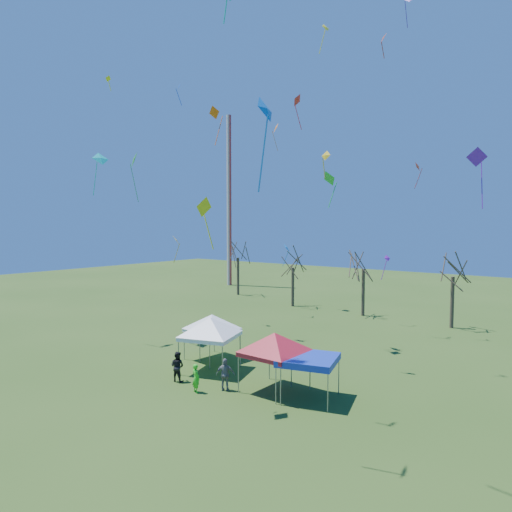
{
  "coord_description": "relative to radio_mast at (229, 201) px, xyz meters",
  "views": [
    {
      "loc": [
        16.24,
        -17.47,
        8.92
      ],
      "look_at": [
        0.64,
        3.0,
        7.18
      ],
      "focal_mm": 32.0,
      "sensor_mm": 36.0,
      "label": 1
    }
  ],
  "objects": [
    {
      "name": "person_grey",
      "position": [
        28.29,
        -33.28,
        -11.63
      ],
      "size": [
        1.09,
        0.92,
        1.74
      ],
      "primitive_type": "imported",
      "rotation": [
        0.0,
        0.0,
        3.73
      ],
      "color": "slate",
      "rests_on": "ground"
    },
    {
      "name": "tent_blue",
      "position": [
        32.48,
        -31.6,
        -10.47
      ],
      "size": [
        3.47,
        3.47,
        2.21
      ],
      "rotation": [
        0.0,
        0.0,
        0.27
      ],
      "color": "gray",
      "rests_on": "ground"
    },
    {
      "name": "kite_27",
      "position": [
        28.83,
        -35.42,
        -2.72
      ],
      "size": [
        0.69,
        1.04,
        2.58
      ],
      "rotation": [
        0.0,
        0.0,
        4.7
      ],
      "color": "yellow",
      "rests_on": "ground"
    },
    {
      "name": "kite_21",
      "position": [
        12.62,
        -21.69,
        9.1
      ],
      "size": [
        0.74,
        0.71,
        1.97
      ],
      "rotation": [
        0.0,
        0.0,
        5.63
      ],
      "color": "blue",
      "rests_on": "ground"
    },
    {
      "name": "kite_24",
      "position": [
        26.12,
        -22.8,
        5.46
      ],
      "size": [
        0.69,
        1.05,
        2.55
      ],
      "rotation": [
        0.0,
        0.0,
        4.86
      ],
      "color": "red",
      "rests_on": "ground"
    },
    {
      "name": "tree_0",
      "position": [
        7.15,
        -6.62,
        -6.01
      ],
      "size": [
        3.83,
        3.83,
        8.44
      ],
      "color": "#3D2D21",
      "rests_on": "ground"
    },
    {
      "name": "kite_1",
      "position": [
        21.21,
        -30.17,
        -4.63
      ],
      "size": [
        0.99,
        0.96,
        1.91
      ],
      "rotation": [
        0.0,
        0.0,
        2.42
      ],
      "color": "yellow",
      "rests_on": "ground"
    },
    {
      "name": "kite_20",
      "position": [
        11.98,
        -28.81,
        8.17
      ],
      "size": [
        0.35,
        0.56,
        1.24
      ],
      "rotation": [
        0.0,
        0.0,
        4.77
      ],
      "color": "yellow",
      "rests_on": "ground"
    },
    {
      "name": "kite_2",
      "position": [
        15.75,
        -10.62,
        6.84
      ],
      "size": [
        1.26,
        1.25,
        2.96
      ],
      "rotation": [
        0.0,
        0.0,
        5.51
      ],
      "color": "orange",
      "rests_on": "ground"
    },
    {
      "name": "kite_18",
      "position": [
        30.32,
        -26.07,
        0.7
      ],
      "size": [
        0.68,
        0.32,
        1.73
      ],
      "rotation": [
        0.0,
        0.0,
        6.18
      ],
      "color": "yellow",
      "rests_on": "ground"
    },
    {
      "name": "tent_white_mid",
      "position": [
        25.32,
        -31.28,
        -9.43
      ],
      "size": [
        4.1,
        4.1,
        3.8
      ],
      "rotation": [
        0.0,
        0.0,
        0.32
      ],
      "color": "gray",
      "rests_on": "ground"
    },
    {
      "name": "tree_2",
      "position": [
        25.63,
        -9.62,
        -6.21
      ],
      "size": [
        3.71,
        3.71,
        8.18
      ],
      "color": "#3D2D21",
      "rests_on": "ground"
    },
    {
      "name": "radio_mast",
      "position": [
        0.0,
        0.0,
        0.0
      ],
      "size": [
        0.7,
        0.7,
        25.0
      ],
      "primitive_type": "cylinder",
      "color": "silver",
      "rests_on": "ground"
    },
    {
      "name": "tent_red",
      "position": [
        30.48,
        -31.77,
        -9.53
      ],
      "size": [
        4.18,
        4.18,
        3.68
      ],
      "rotation": [
        0.0,
        0.0,
        -0.02
      ],
      "color": "gray",
      "rests_on": "ground"
    },
    {
      "name": "ground",
      "position": [
        28.0,
        -34.0,
        -12.5
      ],
      "size": [
        140.0,
        140.0,
        0.0
      ],
      "primitive_type": "plane",
      "color": "#2E4C18",
      "rests_on": "ground"
    },
    {
      "name": "kite_7",
      "position": [
        19.11,
        -23.95,
        5.39
      ],
      "size": [
        1.12,
        0.93,
        3.25
      ],
      "rotation": [
        0.0,
        0.0,
        3.13
      ],
      "color": "#EA580C",
      "rests_on": "ground"
    },
    {
      "name": "kite_26",
      "position": [
        25.2,
        -16.96,
        12.76
      ],
      "size": [
        0.83,
        0.95,
        2.52
      ],
      "rotation": [
        0.0,
        0.0,
        1.32
      ],
      "color": "yellow",
      "rests_on": "ground"
    },
    {
      "name": "tree_1",
      "position": [
        17.23,
        -9.35,
        -6.71
      ],
      "size": [
        3.42,
        3.42,
        7.54
      ],
      "color": "#3D2D21",
      "rests_on": "ground"
    },
    {
      "name": "person_green",
      "position": [
        27.24,
        -34.46,
        -11.73
      ],
      "size": [
        0.64,
        0.51,
        1.54
      ],
      "primitive_type": "imported",
      "rotation": [
        0.0,
        0.0,
        2.87
      ],
      "color": "#2CCF21",
      "rests_on": "ground"
    },
    {
      "name": "kite_11",
      "position": [
        28.0,
        -21.18,
        -0.12
      ],
      "size": [
        1.49,
        1.25,
        2.76
      ],
      "rotation": [
        0.0,
        0.0,
        2.72
      ],
      "color": "green",
      "rests_on": "ground"
    },
    {
      "name": "kite_14",
      "position": [
        13.51,
        -30.73,
        1.48
      ],
      "size": [
        1.16,
        1.46,
        3.35
      ],
      "rotation": [
        0.0,
        0.0,
        1.36
      ],
      "color": "#0BACA9",
      "rests_on": "ground"
    },
    {
      "name": "tree_3",
      "position": [
        34.03,
        -9.96,
        -6.42
      ],
      "size": [
        3.59,
        3.59,
        7.91
      ],
      "color": "#3D2D21",
      "rests_on": "ground"
    },
    {
      "name": "kite_22",
      "position": [
        28.91,
        -11.99,
        -6.63
      ],
      "size": [
        0.83,
        0.88,
        2.3
      ],
      "rotation": [
        0.0,
        0.0,
        1.05
      ],
      "color": "purple",
      "rests_on": "ground"
    },
    {
      "name": "kite_13",
      "position": [
        19.5,
        -14.05,
        -5.78
      ],
      "size": [
        0.86,
        1.05,
        2.3
      ],
      "rotation": [
        0.0,
        0.0,
        1.92
      ],
      "color": "#1580E9",
      "rests_on": "ground"
    },
    {
      "name": "kite_17",
      "position": [
        38.9,
        -25.68,
        -0.12
      ],
      "size": [
        1.1,
        0.78,
        3.19
      ],
      "rotation": [
        0.0,
        0.0,
        3.54
      ],
      "color": "#6C1AB7",
      "rests_on": "ground"
    },
    {
      "name": "kite_5",
      "position": [
        33.79,
        -37.15,
        0.8
      ],
      "size": [
        0.72,
        1.2,
        3.7
      ],
      "rotation": [
        0.0,
        0.0,
        1.7
      ],
      "color": "blue",
      "rests_on": "ground"
    },
    {
      "name": "kite_8",
      "position": [
        15.47,
        -29.13,
        1.42
      ],
      "size": [
        1.38,
        1.26,
        3.88
      ],
      "rotation": [
        0.0,
        0.0,
        5.61
      ],
      "color": "green",
      "rests_on": "ground"
    },
    {
      "name": "kite_19",
      "position": [
        32.24,
        -14.4,
        1.07
      ],
      "size": [
        0.79,
        0.92,
        2.18
      ],
      "rotation": [
        0.0,
        0.0,
        2.1
      ],
      "color": "red",
      "rests_on": "ground"
    },
    {
      "name": "tent_white_west",
      "position": [
        23.85,
        -29.54,
        -9.68
      ],
      "size": [
        3.94,
        3.94,
        3.5
      ],
      "rotation": [
        0.0,
        0.0,
        -0.12
      ],
      "color": "gray",
      "rests_on": "ground"
    },
    {
      "name": "person_dark",
      "position": [
        25.16,
        -33.86,
        -11.64
      ],
      "size": [
        0.96,
        0.83,
        1.72
      ],
      "primitive_type": "imported",
      "rotation": [
        0.0,
        0.0,
        3.37
      ],
      "color": "black",
      "rests_on": "ground"
    },
    {
      "name": "kite_15",
      "position": [
        32.94,
        -23.68,
        7.95
      ],
      "size": [
        0.78,
        0.87,
        1.55
      ],
      "rotation": [
        0.0,
        0.0,
        5.31
      ],
      "color": "#CA3E13",
      "rests_on": "ground"
    }
  ]
}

